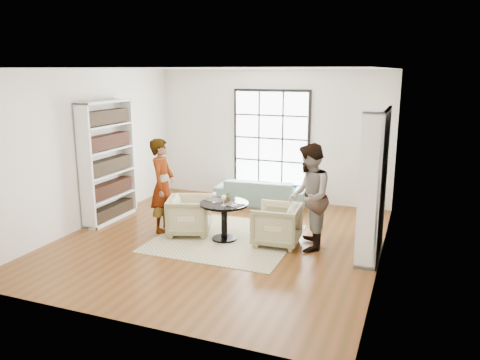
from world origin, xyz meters
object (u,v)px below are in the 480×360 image
at_px(person_right, 309,197).
at_px(flower_centerpiece, 227,197).
at_px(sofa, 261,192).
at_px(wine_glass_left, 214,195).
at_px(pedestal_table, 224,213).
at_px(person_left, 163,185).
at_px(wine_glass_right, 224,198).
at_px(armchair_left, 190,215).
at_px(armchair_right, 276,225).

xyz_separation_m(person_right, flower_centerpiece, (-1.44, -0.07, -0.12)).
distance_m(sofa, wine_glass_left, 2.52).
relative_size(pedestal_table, person_right, 0.48).
bearing_deg(sofa, person_right, 120.19).
bearing_deg(pedestal_table, person_left, 177.28).
distance_m(person_left, wine_glass_right, 1.36).
height_order(pedestal_table, wine_glass_left, wine_glass_left).
xyz_separation_m(armchair_left, person_right, (2.20, 0.07, 0.55)).
xyz_separation_m(person_left, person_right, (2.75, 0.07, 0.03)).
xyz_separation_m(sofa, person_right, (1.60, -2.28, 0.61)).
distance_m(pedestal_table, flower_centerpiece, 0.29).
bearing_deg(armchair_left, person_left, 70.69).
distance_m(armchair_left, wine_glass_right, 0.95).
height_order(armchair_right, person_right, person_right).
xyz_separation_m(person_left, wine_glass_right, (1.34, -0.24, -0.05)).
xyz_separation_m(armchair_left, wine_glass_right, (0.79, -0.24, 0.48)).
relative_size(pedestal_table, sofa, 0.43).
xyz_separation_m(pedestal_table, person_left, (-1.27, 0.06, 0.38)).
bearing_deg(armchair_right, wine_glass_right, -73.76).
distance_m(wine_glass_left, flower_centerpiece, 0.24).
bearing_deg(sofa, wine_glass_right, 89.25).
xyz_separation_m(person_left, wine_glass_left, (1.10, -0.12, -0.05)).
bearing_deg(wine_glass_left, armchair_left, 168.16).
bearing_deg(wine_glass_left, sofa, 88.71).
bearing_deg(sofa, armchair_right, 109.84).
xyz_separation_m(pedestal_table, wine_glass_left, (-0.17, -0.06, 0.33)).
bearing_deg(sofa, flower_centerpiece, 88.91).
height_order(sofa, person_left, person_left).
xyz_separation_m(sofa, person_left, (-1.16, -2.35, 0.59)).
distance_m(sofa, armchair_right, 2.51).
bearing_deg(person_right, armchair_right, -100.87).
relative_size(person_right, wine_glass_right, 9.24).
relative_size(armchair_left, wine_glass_left, 4.07).
height_order(sofa, person_right, person_right).
relative_size(sofa, wine_glass_right, 10.28).
distance_m(wine_glass_left, wine_glass_right, 0.27).
bearing_deg(armchair_left, sofa, -33.80).
bearing_deg(pedestal_table, wine_glass_right, -68.86).
bearing_deg(pedestal_table, armchair_left, 175.21).
xyz_separation_m(pedestal_table, wine_glass_right, (0.07, -0.18, 0.33)).
height_order(person_right, wine_glass_right, person_right).
xyz_separation_m(armchair_left, armchair_right, (1.65, 0.07, 0.00)).
distance_m(armchair_right, flower_centerpiece, 0.99).
xyz_separation_m(armchair_right, wine_glass_right, (-0.86, -0.31, 0.48)).
xyz_separation_m(armchair_right, person_right, (0.55, 0.00, 0.55)).
relative_size(wine_glass_left, flower_centerpiece, 1.03).
bearing_deg(pedestal_table, wine_glass_left, -162.02).
relative_size(sofa, wine_glass_left, 10.49).
relative_size(person_left, flower_centerpiece, 9.47).
bearing_deg(wine_glass_right, armchair_left, 163.15).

